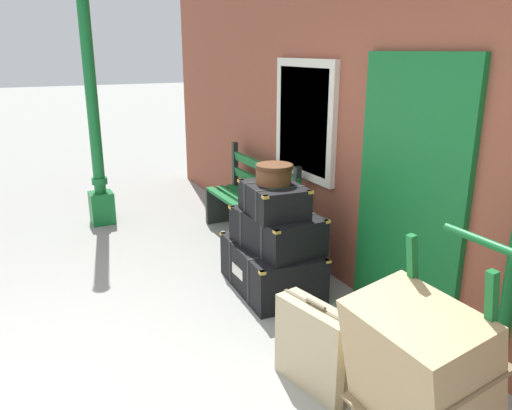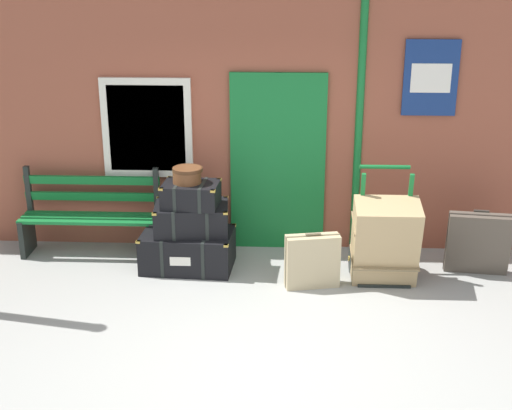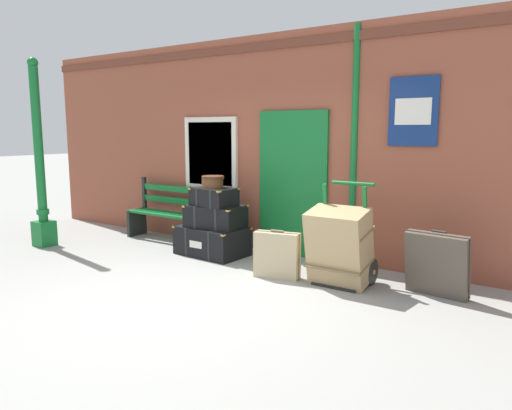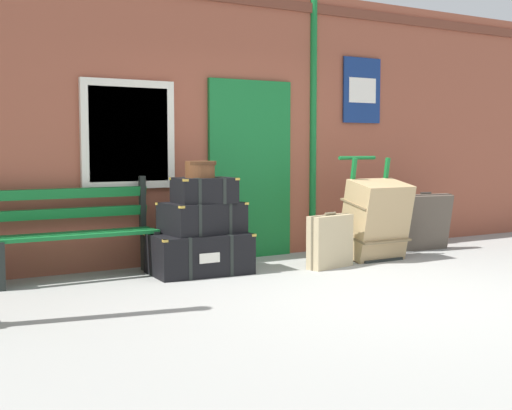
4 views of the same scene
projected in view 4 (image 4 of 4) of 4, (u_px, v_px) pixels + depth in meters
ground_plane at (380, 296)px, 6.06m from camera, size 60.00×60.00×0.00m
brick_facade at (236, 123)px, 8.14m from camera, size 10.40×0.35×3.20m
platform_bench at (76, 235)px, 6.81m from camera, size 1.60×0.43×1.01m
steamer_trunk_base at (199, 253)px, 7.12m from camera, size 1.05×0.71×0.43m
steamer_trunk_middle at (202, 218)px, 7.13m from camera, size 0.85×0.61×0.33m
steamer_trunk_top at (204, 190)px, 7.08m from camera, size 0.64×0.49×0.27m
round_hatbox at (200, 168)px, 7.05m from camera, size 0.33×0.32×0.17m
porters_trolley at (366, 235)px, 8.11m from camera, size 0.71×0.56×1.21m
large_brown_trunk at (376, 220)px, 7.95m from camera, size 0.70×0.60×0.95m
suitcase_olive at (426, 222)px, 8.71m from camera, size 0.70×0.33×0.75m
suitcase_brown at (330, 241)px, 7.45m from camera, size 0.59×0.29×0.62m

